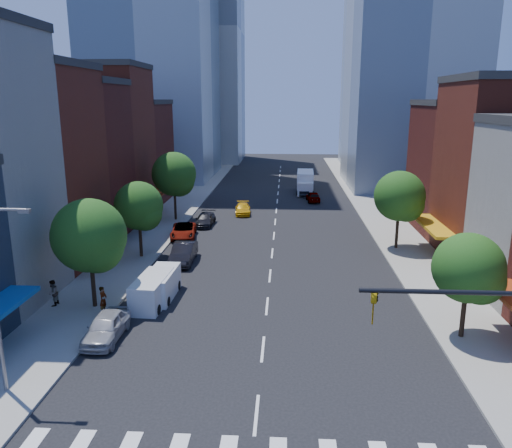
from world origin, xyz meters
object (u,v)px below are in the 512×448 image
(parked_car_rear, at_px, (205,220))
(parked_car_front, at_px, (106,327))
(parked_car_second, at_px, (184,253))
(pedestrian_far, at_px, (53,293))
(cargo_van_near, at_px, (152,292))
(parked_car_third, at_px, (184,231))
(taxi, at_px, (243,209))
(traffic_car_far, at_px, (313,197))
(traffic_car_oncoming, at_px, (304,191))
(cargo_van_far, at_px, (161,285))
(box_truck, at_px, (305,183))
(pedestrian_near, at_px, (103,300))

(parked_car_rear, bearing_deg, parked_car_front, -90.57)
(parked_car_second, relative_size, pedestrian_far, 2.83)
(cargo_van_near, height_order, pedestrian_far, cargo_van_near)
(parked_car_front, xyz_separation_m, cargo_van_near, (1.33, 5.05, 0.20))
(parked_car_third, height_order, taxi, parked_car_third)
(parked_car_second, distance_m, traffic_car_far, 29.77)
(traffic_car_oncoming, bearing_deg, cargo_van_far, 72.62)
(parked_car_front, height_order, traffic_car_oncoming, parked_car_front)
(cargo_van_far, xyz_separation_m, box_truck, (11.53, 41.62, 0.55))
(parked_car_third, bearing_deg, pedestrian_far, -113.75)
(parked_car_front, height_order, parked_car_rear, parked_car_front)
(parked_car_rear, bearing_deg, cargo_van_far, -86.97)
(box_truck, xyz_separation_m, pedestrian_far, (-18.31, -43.78, -0.46))
(parked_car_second, xyz_separation_m, traffic_car_far, (12.40, 27.06, -0.12))
(parked_car_third, xyz_separation_m, pedestrian_near, (-1.42, -18.70, 0.32))
(cargo_van_far, relative_size, pedestrian_near, 2.54)
(traffic_car_oncoming, height_order, traffic_car_far, traffic_car_far)
(parked_car_rear, bearing_deg, taxi, 60.14)
(cargo_van_near, bearing_deg, cargo_van_far, 80.21)
(parked_car_second, height_order, parked_car_third, parked_car_second)
(parked_car_second, height_order, taxi, parked_car_second)
(parked_car_second, height_order, box_truck, box_truck)
(parked_car_third, xyz_separation_m, pedestrian_far, (-5.20, -17.76, 0.32))
(parked_car_front, relative_size, pedestrian_far, 2.56)
(cargo_van_far, distance_m, taxi, 26.93)
(traffic_car_far, bearing_deg, parked_car_rear, 43.85)
(parked_car_second, height_order, pedestrian_near, pedestrian_near)
(parked_car_front, distance_m, cargo_van_far, 6.60)
(taxi, bearing_deg, pedestrian_far, -114.38)
(cargo_van_near, xyz_separation_m, pedestrian_near, (-2.69, -1.75, 0.07))
(traffic_car_far, bearing_deg, parked_car_front, 66.98)
(parked_car_rear, distance_m, pedestrian_far, 23.88)
(parked_car_third, xyz_separation_m, traffic_car_far, (13.98, 19.31, -0.02))
(parked_car_rear, height_order, traffic_car_oncoming, parked_car_rear)
(traffic_car_far, xyz_separation_m, pedestrian_far, (-19.18, -37.06, 0.33))
(parked_car_rear, distance_m, traffic_car_far, 18.94)
(cargo_van_far, bearing_deg, pedestrian_near, -132.59)
(cargo_van_near, bearing_deg, taxi, 85.28)
(box_truck, relative_size, pedestrian_near, 4.45)
(cargo_van_far, bearing_deg, cargo_van_near, -101.21)
(parked_car_front, height_order, parked_car_second, parked_car_second)
(taxi, distance_m, traffic_car_far, 12.14)
(pedestrian_far, bearing_deg, cargo_van_far, 110.58)
(traffic_car_far, bearing_deg, pedestrian_near, 63.70)
(parked_car_front, distance_m, traffic_car_far, 43.63)
(parked_car_second, xyz_separation_m, parked_car_third, (-1.58, 7.76, -0.11))
(parked_car_rear, bearing_deg, pedestrian_far, -103.53)
(cargo_van_far, relative_size, box_truck, 0.57)
(parked_car_second, relative_size, parked_car_third, 0.97)
(parked_car_front, distance_m, parked_car_third, 22.00)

